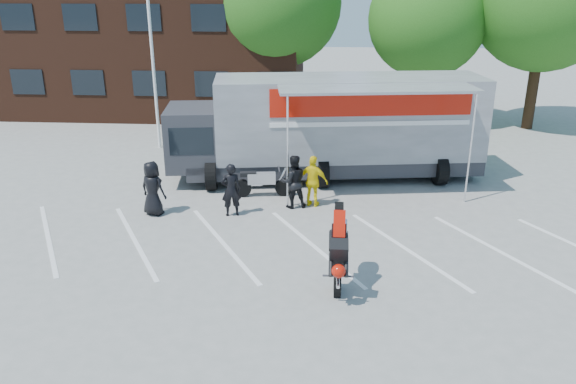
# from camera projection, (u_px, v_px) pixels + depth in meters

# --- Properties ---
(ground) EXTENTS (100.00, 100.00, 0.00)m
(ground) POSITION_uv_depth(u_px,v_px,m) (304.00, 263.00, 13.83)
(ground) COLOR #989893
(ground) RESTS_ON ground
(parking_bay_lines) EXTENTS (18.09, 13.33, 0.01)m
(parking_bay_lines) POSITION_uv_depth(u_px,v_px,m) (306.00, 245.00, 14.76)
(parking_bay_lines) COLOR white
(parking_bay_lines) RESTS_ON ground
(office_building) EXTENTS (18.00, 8.00, 7.00)m
(office_building) POSITION_uv_depth(u_px,v_px,m) (133.00, 42.00, 30.07)
(office_building) COLOR #462416
(office_building) RESTS_ON ground
(flagpole) EXTENTS (1.61, 0.12, 8.00)m
(flagpole) POSITION_uv_depth(u_px,v_px,m) (156.00, 22.00, 21.81)
(flagpole) COLOR white
(flagpole) RESTS_ON ground
(tree_left) EXTENTS (6.12, 6.12, 8.64)m
(tree_left) POSITION_uv_depth(u_px,v_px,m) (278.00, 3.00, 26.96)
(tree_left) COLOR #382314
(tree_left) RESTS_ON ground
(tree_mid) EXTENTS (5.44, 5.44, 7.68)m
(tree_mid) POSITION_uv_depth(u_px,v_px,m) (428.00, 19.00, 25.79)
(tree_mid) COLOR #382314
(tree_mid) RESTS_ON ground
(transporter_truck) EXTENTS (11.71, 6.81, 3.53)m
(transporter_truck) POSITION_uv_depth(u_px,v_px,m) (332.00, 176.00, 20.04)
(transporter_truck) COLOR #979AA0
(transporter_truck) RESTS_ON ground
(parked_motorcycle) EXTENTS (2.04, 0.92, 1.03)m
(parked_motorcycle) POSITION_uv_depth(u_px,v_px,m) (263.00, 196.00, 18.18)
(parked_motorcycle) COLOR #B1B1B6
(parked_motorcycle) RESTS_ON ground
(stunt_bike_rider) EXTENTS (0.86, 1.81, 2.13)m
(stunt_bike_rider) POSITION_uv_depth(u_px,v_px,m) (337.00, 279.00, 13.10)
(stunt_bike_rider) COLOR black
(stunt_bike_rider) RESTS_ON ground
(spectator_leather_a) EXTENTS (0.94, 0.78, 1.64)m
(spectator_leather_a) POSITION_uv_depth(u_px,v_px,m) (153.00, 188.00, 16.49)
(spectator_leather_a) COLOR black
(spectator_leather_a) RESTS_ON ground
(spectator_leather_b) EXTENTS (0.67, 0.54, 1.60)m
(spectator_leather_b) POSITION_uv_depth(u_px,v_px,m) (231.00, 190.00, 16.43)
(spectator_leather_b) COLOR black
(spectator_leather_b) RESTS_ON ground
(spectator_leather_c) EXTENTS (0.94, 0.81, 1.66)m
(spectator_leather_c) POSITION_uv_depth(u_px,v_px,m) (293.00, 182.00, 17.03)
(spectator_leather_c) COLOR black
(spectator_leather_c) RESTS_ON ground
(spectator_hivis) EXTENTS (1.01, 0.67, 1.60)m
(spectator_hivis) POSITION_uv_depth(u_px,v_px,m) (313.00, 181.00, 17.13)
(spectator_hivis) COLOR yellow
(spectator_hivis) RESTS_ON ground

